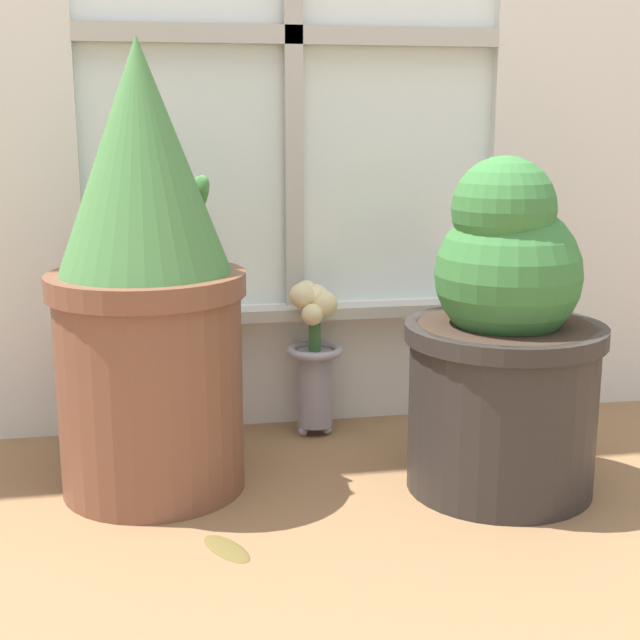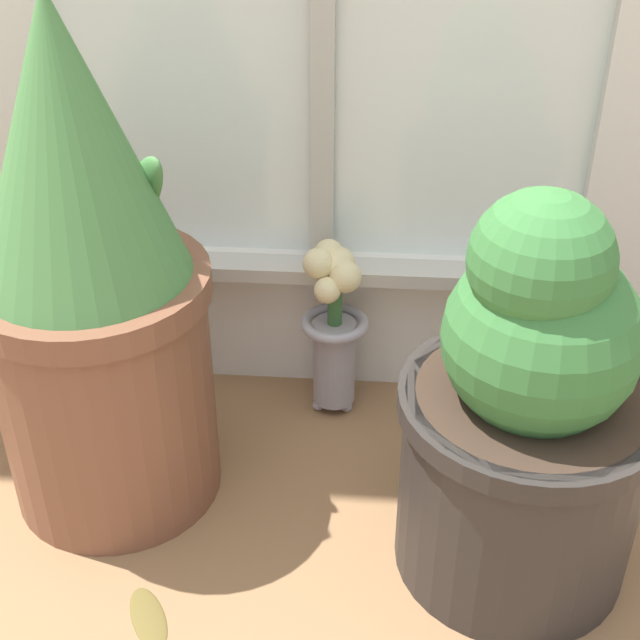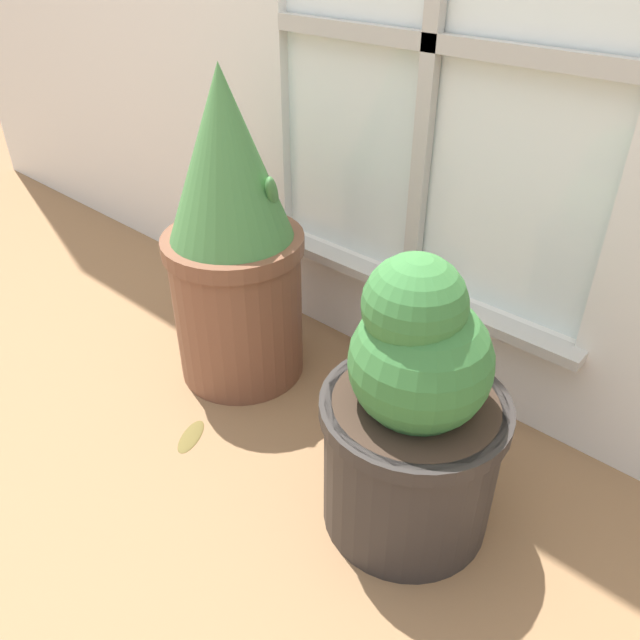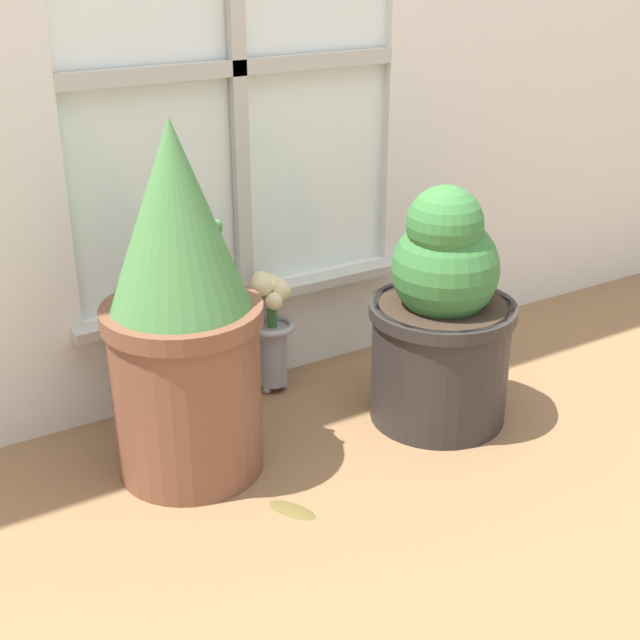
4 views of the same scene
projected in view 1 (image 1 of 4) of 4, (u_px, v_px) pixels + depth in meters
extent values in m
plane|color=olive|center=(354.00, 545.00, 1.35)|extent=(10.00, 10.00, 0.00)
cube|color=silver|center=(294.00, 361.00, 1.90)|extent=(0.84, 0.05, 0.25)
cube|color=white|center=(291.00, 36.00, 1.76)|extent=(0.84, 0.02, 1.07)
cube|color=#BCB7AD|center=(293.00, 35.00, 1.73)|extent=(0.04, 0.02, 1.07)
cube|color=#BCB7AD|center=(293.00, 35.00, 1.73)|extent=(0.84, 0.02, 0.04)
cube|color=#BCB7AD|center=(297.00, 313.00, 1.83)|extent=(0.90, 0.06, 0.02)
cylinder|color=brown|center=(151.00, 382.00, 1.52)|extent=(0.31, 0.31, 0.38)
cylinder|color=brown|center=(147.00, 284.00, 1.49)|extent=(0.33, 0.33, 0.04)
cylinder|color=#38281E|center=(146.00, 275.00, 1.48)|extent=(0.29, 0.29, 0.01)
cone|color=#477F42|center=(141.00, 157.00, 1.44)|extent=(0.29, 0.29, 0.38)
ellipsoid|color=#477F42|center=(186.00, 211.00, 1.53)|extent=(0.12, 0.13, 0.16)
cylinder|color=#2D2826|center=(502.00, 407.00, 1.53)|extent=(0.32, 0.32, 0.29)
cylinder|color=#2D2826|center=(505.00, 333.00, 1.50)|extent=(0.34, 0.34, 0.03)
cylinder|color=#38281E|center=(505.00, 327.00, 1.50)|extent=(0.30, 0.30, 0.01)
sphere|color=#387538|center=(508.00, 274.00, 1.48)|extent=(0.24, 0.24, 0.24)
sphere|color=#387538|center=(504.00, 209.00, 1.45)|extent=(0.17, 0.17, 0.17)
ellipsoid|color=#387538|center=(537.00, 289.00, 1.42)|extent=(0.13, 0.07, 0.14)
sphere|color=#99939E|center=(313.00, 424.00, 1.85)|extent=(0.02, 0.02, 0.02)
sphere|color=#99939E|center=(305.00, 431.00, 1.81)|extent=(0.02, 0.02, 0.02)
sphere|color=#99939E|center=(327.00, 430.00, 1.82)|extent=(0.02, 0.02, 0.02)
cylinder|color=#99939E|center=(315.00, 388.00, 1.81)|extent=(0.07, 0.07, 0.16)
torus|color=#99939E|center=(315.00, 351.00, 1.79)|extent=(0.11, 0.11, 0.02)
cylinder|color=#386633|center=(315.00, 330.00, 1.78)|extent=(0.02, 0.02, 0.09)
sphere|color=beige|center=(315.00, 299.00, 1.77)|extent=(0.04, 0.04, 0.04)
sphere|color=beige|center=(316.00, 298.00, 1.78)|extent=(0.06, 0.06, 0.06)
sphere|color=beige|center=(306.00, 293.00, 1.79)|extent=(0.05, 0.05, 0.05)
sphere|color=beige|center=(303.00, 296.00, 1.76)|extent=(0.05, 0.05, 0.05)
sphere|color=beige|center=(312.00, 315.00, 1.74)|extent=(0.04, 0.04, 0.04)
sphere|color=beige|center=(325.00, 304.00, 1.76)|extent=(0.05, 0.05, 0.05)
ellipsoid|color=brown|center=(227.00, 547.00, 1.34)|extent=(0.09, 0.12, 0.01)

